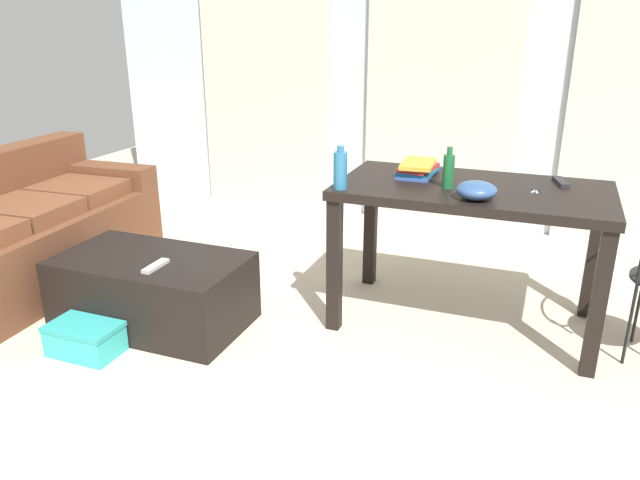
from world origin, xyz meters
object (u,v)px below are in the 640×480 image
object	(u,v)px
book_stack	(418,169)
coffee_table	(153,290)
bowl	(476,190)
scissors	(535,190)
shoebox	(85,339)
bottle_near	(340,170)
tv_remote_on_table	(561,182)
couch	(18,237)
craft_table	(472,206)
bottle_far	(448,171)
tv_remote_primary	(156,266)

from	to	relation	value
book_stack	coffee_table	bearing A→B (deg)	-149.58
bowl	scissors	bearing A→B (deg)	45.88
coffee_table	shoebox	distance (m)	0.45
book_stack	bottle_near	bearing A→B (deg)	-126.37
bottle_near	tv_remote_on_table	bearing A→B (deg)	26.27
couch	craft_table	world-z (taller)	couch
bowl	tv_remote_on_table	xyz separation A→B (m)	(0.38, 0.46, -0.03)
couch	bottle_far	bearing A→B (deg)	9.19
bottle_near	craft_table	bearing A→B (deg)	25.83
craft_table	bowl	distance (m)	0.29
couch	bowl	distance (m)	2.79
bottle_far	book_stack	bearing A→B (deg)	134.72
couch	bottle_far	xyz separation A→B (m)	(2.57, 0.42, 0.55)
bottle_near	scissors	xyz separation A→B (m)	(0.94, 0.33, -0.10)
couch	bottle_near	world-z (taller)	bottle_near
coffee_table	craft_table	size ratio (longest dim) A/B	0.73
bottle_far	tv_remote_primary	distance (m)	1.59
bottle_far	tv_remote_on_table	xyz separation A→B (m)	(0.54, 0.30, -0.08)
bottle_near	scissors	size ratio (longest dim) A/B	2.31
couch	scissors	distance (m)	3.08
couch	tv_remote_on_table	world-z (taller)	couch
coffee_table	book_stack	xyz separation A→B (m)	(1.28, 0.75, 0.63)
tv_remote_on_table	scissors	distance (m)	0.23
bowl	bottle_far	bearing A→B (deg)	136.58
bowl	tv_remote_primary	xyz separation A→B (m)	(-1.53, -0.50, -0.43)
coffee_table	tv_remote_on_table	bearing A→B (deg)	22.84
scissors	bowl	bearing A→B (deg)	-134.12
craft_table	coffee_table	bearing A→B (deg)	-158.29
couch	bottle_near	xyz separation A→B (m)	(2.06, 0.20, 0.56)
bowl	scissors	size ratio (longest dim) A/B	2.04
couch	bottle_near	distance (m)	2.14
bowl	tv_remote_primary	world-z (taller)	bowl
craft_table	bottle_near	world-z (taller)	bottle_near
coffee_table	bowl	size ratio (longest dim) A/B	5.21
coffee_table	bottle_near	xyz separation A→B (m)	(0.97, 0.33, 0.69)
coffee_table	bowl	distance (m)	1.81
coffee_table	scissors	size ratio (longest dim) A/B	10.66
bottle_near	tv_remote_primary	world-z (taller)	bottle_near
coffee_table	book_stack	size ratio (longest dim) A/B	3.32
book_stack	tv_remote_primary	world-z (taller)	book_stack
coffee_table	bottle_far	world-z (taller)	bottle_far
craft_table	bottle_near	size ratio (longest dim) A/B	6.28
shoebox	book_stack	bearing A→B (deg)	39.58
craft_table	couch	bearing A→B (deg)	-169.36
book_stack	tv_remote_primary	size ratio (longest dim) A/B	1.66
scissors	tv_remote_primary	distance (m)	1.99
craft_table	tv_remote_on_table	xyz separation A→B (m)	(0.42, 0.22, 0.12)
coffee_table	scissors	bearing A→B (deg)	19.10
shoebox	scissors	bearing A→B (deg)	27.80
bottle_far	tv_remote_on_table	world-z (taller)	bottle_far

